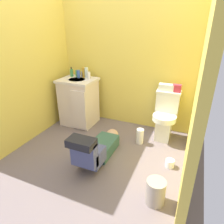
# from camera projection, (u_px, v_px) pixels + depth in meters

# --- Properties ---
(ground_plane) EXTENTS (2.77, 2.90, 0.04)m
(ground_plane) POSITION_uv_depth(u_px,v_px,m) (102.00, 149.00, 2.93)
(ground_plane) COLOR slate
(wall_back) EXTENTS (2.43, 0.08, 2.40)m
(wall_back) POSITION_uv_depth(u_px,v_px,m) (126.00, 55.00, 3.26)
(wall_back) COLOR #DFC44F
(wall_back) RESTS_ON ground_plane
(wall_left) EXTENTS (0.08, 1.90, 2.40)m
(wall_left) POSITION_uv_depth(u_px,v_px,m) (26.00, 60.00, 2.85)
(wall_left) COLOR #DFC44F
(wall_left) RESTS_ON ground_plane
(wall_right) EXTENTS (0.08, 1.90, 2.40)m
(wall_right) POSITION_uv_depth(u_px,v_px,m) (204.00, 75.00, 2.01)
(wall_right) COLOR #DFC44F
(wall_right) RESTS_ON ground_plane
(toilet) EXTENTS (0.36, 0.46, 0.75)m
(toilet) POSITION_uv_depth(u_px,v_px,m) (165.00, 116.00, 3.07)
(toilet) COLOR silver
(toilet) RESTS_ON ground_plane
(vanity_cabinet) EXTENTS (0.60, 0.53, 0.82)m
(vanity_cabinet) POSITION_uv_depth(u_px,v_px,m) (79.00, 101.00, 3.51)
(vanity_cabinet) COLOR silver
(vanity_cabinet) RESTS_ON ground_plane
(faucet) EXTENTS (0.02, 0.02, 0.10)m
(faucet) POSITION_uv_depth(u_px,v_px,m) (82.00, 74.00, 3.45)
(faucet) COLOR silver
(faucet) RESTS_ON vanity_cabinet
(person_plumber) EXTENTS (0.39, 1.06, 0.52)m
(person_plumber) POSITION_uv_depth(u_px,v_px,m) (97.00, 148.00, 2.62)
(person_plumber) COLOR #33594C
(person_plumber) RESTS_ON ground_plane
(tissue_box) EXTENTS (0.22, 0.11, 0.10)m
(tissue_box) POSITION_uv_depth(u_px,v_px,m) (166.00, 87.00, 2.98)
(tissue_box) COLOR silver
(tissue_box) RESTS_ON toilet
(toiletry_bag) EXTENTS (0.12, 0.09, 0.11)m
(toiletry_bag) POSITION_uv_depth(u_px,v_px,m) (177.00, 88.00, 2.93)
(toiletry_bag) COLOR #B22D3F
(toiletry_bag) RESTS_ON toilet
(soap_dispenser) EXTENTS (0.06, 0.06, 0.17)m
(soap_dispenser) POSITION_uv_depth(u_px,v_px,m) (72.00, 73.00, 3.49)
(soap_dispenser) COLOR #478F4C
(soap_dispenser) RESTS_ON vanity_cabinet
(bottle_green) EXTENTS (0.04, 0.04, 0.11)m
(bottle_green) POSITION_uv_depth(u_px,v_px,m) (77.00, 73.00, 3.48)
(bottle_green) COLOR #489952
(bottle_green) RESTS_ON vanity_cabinet
(bottle_blue) EXTENTS (0.06, 0.06, 0.13)m
(bottle_blue) POSITION_uv_depth(u_px,v_px,m) (78.00, 74.00, 3.40)
(bottle_blue) COLOR #3A5EBE
(bottle_blue) RESTS_ON vanity_cabinet
(bottle_amber) EXTENTS (0.06, 0.06, 0.17)m
(bottle_amber) POSITION_uv_depth(u_px,v_px,m) (84.00, 72.00, 3.43)
(bottle_amber) COLOR gold
(bottle_amber) RESTS_ON vanity_cabinet
(bottle_clear) EXTENTS (0.06, 0.06, 0.18)m
(bottle_clear) POSITION_uv_depth(u_px,v_px,m) (86.00, 73.00, 3.40)
(bottle_clear) COLOR silver
(bottle_clear) RESTS_ON vanity_cabinet
(bottle_white) EXTENTS (0.05, 0.05, 0.12)m
(bottle_white) POSITION_uv_depth(u_px,v_px,m) (89.00, 75.00, 3.33)
(bottle_white) COLOR white
(bottle_white) RESTS_ON vanity_cabinet
(trash_can) EXTENTS (0.20, 0.20, 0.27)m
(trash_can) POSITION_uv_depth(u_px,v_px,m) (155.00, 192.00, 1.99)
(trash_can) COLOR gray
(trash_can) RESTS_ON ground_plane
(paper_towel_roll) EXTENTS (0.11, 0.11, 0.23)m
(paper_towel_roll) POSITION_uv_depth(u_px,v_px,m) (140.00, 136.00, 3.01)
(paper_towel_roll) COLOR white
(paper_towel_roll) RESTS_ON ground_plane
(toilet_paper_roll) EXTENTS (0.11, 0.11, 0.10)m
(toilet_paper_roll) POSITION_uv_depth(u_px,v_px,m) (170.00, 163.00, 2.53)
(toilet_paper_roll) COLOR white
(toilet_paper_roll) RESTS_ON ground_plane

